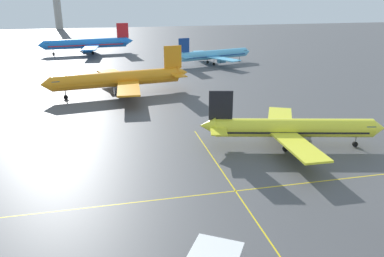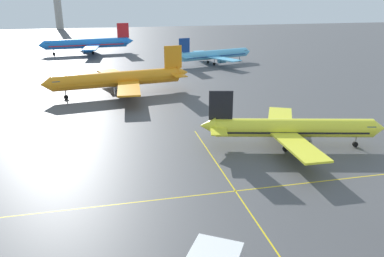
{
  "view_description": "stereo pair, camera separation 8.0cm",
  "coord_description": "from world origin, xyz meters",
  "px_view_note": "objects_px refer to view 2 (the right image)",
  "views": [
    {
      "loc": [
        -16.23,
        -5.48,
        25.95
      ],
      "look_at": [
        -3.83,
        49.27,
        5.89
      ],
      "focal_mm": 36.06,
      "sensor_mm": 36.0,
      "label": 1
    },
    {
      "loc": [
        -16.15,
        -5.5,
        25.95
      ],
      "look_at": [
        -3.83,
        49.27,
        5.89
      ],
      "focal_mm": 36.06,
      "sensor_mm": 36.0,
      "label": 2
    }
  ],
  "objects_px": {
    "airliner_third_row": "(120,79)",
    "airliner_far_left_stand": "(214,55)",
    "airliner_second_row": "(291,128)",
    "airliner_far_right_stand": "(88,44)"
  },
  "relations": [
    {
      "from": "airliner_second_row",
      "to": "airliner_third_row",
      "type": "bearing_deg",
      "value": 122.15
    },
    {
      "from": "airliner_far_left_stand",
      "to": "airliner_far_right_stand",
      "type": "relative_size",
      "value": 0.8
    },
    {
      "from": "airliner_third_row",
      "to": "airliner_second_row",
      "type": "bearing_deg",
      "value": -57.85
    },
    {
      "from": "airliner_far_left_stand",
      "to": "airliner_second_row",
      "type": "bearing_deg",
      "value": -96.39
    },
    {
      "from": "airliner_third_row",
      "to": "airliner_far_left_stand",
      "type": "relative_size",
      "value": 1.2
    },
    {
      "from": "airliner_second_row",
      "to": "airliner_far_left_stand",
      "type": "distance_m",
      "value": 82.34
    },
    {
      "from": "airliner_second_row",
      "to": "airliner_far_right_stand",
      "type": "bearing_deg",
      "value": 107.56
    },
    {
      "from": "airliner_third_row",
      "to": "airliner_far_right_stand",
      "type": "xyz_separation_m",
      "value": [
        -10.16,
        75.11,
        0.19
      ]
    },
    {
      "from": "airliner_third_row",
      "to": "airliner_far_left_stand",
      "type": "bearing_deg",
      "value": 46.27
    },
    {
      "from": "airliner_third_row",
      "to": "airliner_far_right_stand",
      "type": "bearing_deg",
      "value": 97.7
    }
  ]
}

